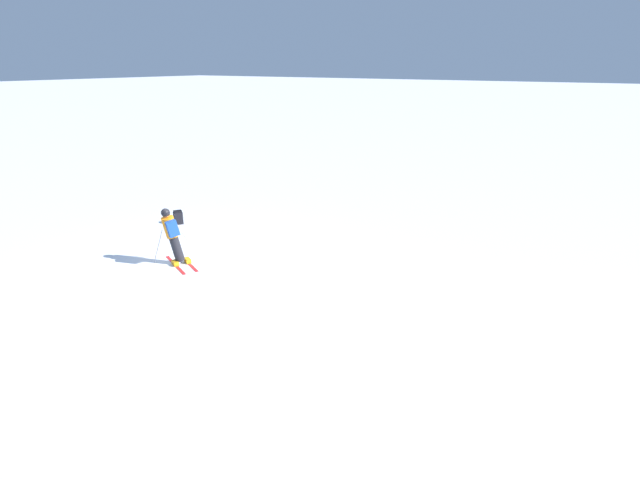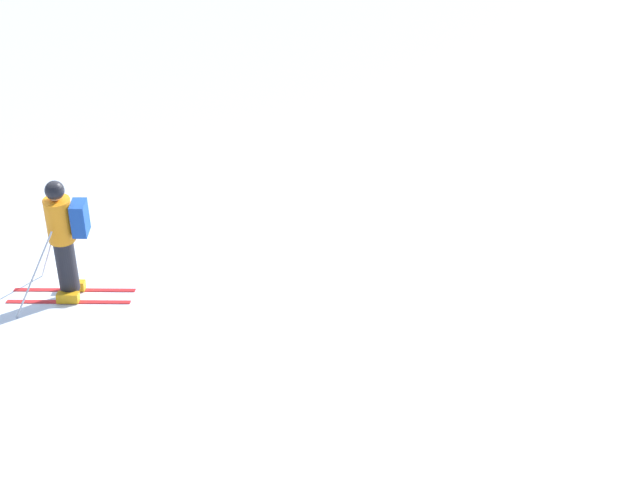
{
  "view_description": "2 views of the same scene",
  "coord_description": "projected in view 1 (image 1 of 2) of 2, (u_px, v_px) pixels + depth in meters",
  "views": [
    {
      "loc": [
        9.6,
        10.46,
        5.5
      ],
      "look_at": [
        0.19,
        4.53,
        1.51
      ],
      "focal_mm": 28.0,
      "sensor_mm": 36.0,
      "label": 1
    },
    {
      "loc": [
        13.33,
        -2.23,
        6.06
      ],
      "look_at": [
        1.41,
        3.15,
        0.61
      ],
      "focal_mm": 60.0,
      "sensor_mm": 36.0,
      "label": 2
    }
  ],
  "objects": [
    {
      "name": "skier",
      "position": [
        172.0,
        234.0,
        13.92
      ],
      "size": [
        1.36,
        1.65,
        1.73
      ],
      "rotation": [
        0.0,
        0.0,
        -0.44
      ],
      "color": "red",
      "rests_on": "ground"
    },
    {
      "name": "spare_backpack",
      "position": [
        178.0,
        217.0,
        17.81
      ],
      "size": [
        0.37,
        0.34,
        0.5
      ],
      "rotation": [
        0.0,
        0.0,
        2.6
      ],
      "color": "black",
      "rests_on": "ground"
    },
    {
      "name": "ground_plane",
      "position": [
        194.0,
        259.0,
        14.75
      ],
      "size": [
        300.0,
        300.0,
        0.0
      ],
      "primitive_type": "plane",
      "color": "white"
    }
  ]
}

